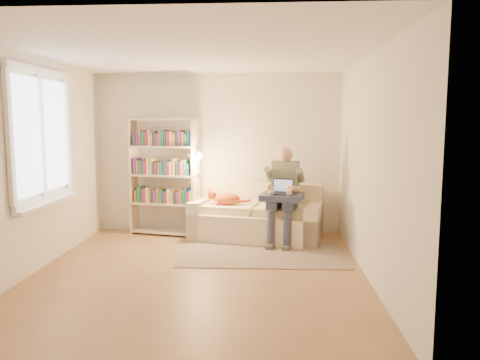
# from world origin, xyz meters

# --- Properties ---
(floor) EXTENTS (4.50, 4.50, 0.00)m
(floor) POSITION_xyz_m (0.00, 0.00, 0.00)
(floor) COLOR olive
(floor) RESTS_ON ground
(ceiling) EXTENTS (4.00, 4.50, 0.02)m
(ceiling) POSITION_xyz_m (0.00, 0.00, 2.60)
(ceiling) COLOR white
(ceiling) RESTS_ON wall_back
(wall_left) EXTENTS (0.02, 4.50, 2.60)m
(wall_left) POSITION_xyz_m (-2.00, 0.00, 1.30)
(wall_left) COLOR silver
(wall_left) RESTS_ON floor
(wall_right) EXTENTS (0.02, 4.50, 2.60)m
(wall_right) POSITION_xyz_m (2.00, 0.00, 1.30)
(wall_right) COLOR silver
(wall_right) RESTS_ON floor
(wall_back) EXTENTS (4.00, 0.02, 2.60)m
(wall_back) POSITION_xyz_m (0.00, 2.25, 1.30)
(wall_back) COLOR silver
(wall_back) RESTS_ON floor
(wall_front) EXTENTS (4.00, 0.02, 2.60)m
(wall_front) POSITION_xyz_m (0.00, -2.25, 1.30)
(wall_front) COLOR silver
(wall_front) RESTS_ON floor
(window) EXTENTS (0.12, 1.52, 1.69)m
(window) POSITION_xyz_m (-1.95, 0.20, 1.38)
(window) COLOR white
(window) RESTS_ON wall_left
(sofa) EXTENTS (2.13, 1.29, 0.84)m
(sofa) POSITION_xyz_m (0.66, 1.74, 0.31)
(sofa) COLOR beige
(sofa) RESTS_ON floor
(person) EXTENTS (0.51, 0.70, 1.44)m
(person) POSITION_xyz_m (1.07, 1.50, 0.81)
(person) COLOR slate
(person) RESTS_ON sofa
(cat) EXTENTS (0.64, 0.30, 0.23)m
(cat) POSITION_xyz_m (0.16, 1.72, 0.64)
(cat) COLOR #D35B29
(cat) RESTS_ON sofa
(blanket) EXTENTS (0.68, 0.60, 0.09)m
(blanket) POSITION_xyz_m (1.04, 1.36, 0.73)
(blanket) COLOR #2B334B
(blanket) RESTS_ON person
(laptop) EXTENTS (0.35, 0.30, 0.27)m
(laptop) POSITION_xyz_m (1.04, 1.37, 0.83)
(laptop) COLOR black
(laptop) RESTS_ON blanket
(bookshelf) EXTENTS (1.24, 0.59, 1.89)m
(bookshelf) POSITION_xyz_m (-0.83, 1.90, 1.04)
(bookshelf) COLOR beige
(bookshelf) RESTS_ON floor
(rug) EXTENTS (2.28, 1.38, 0.01)m
(rug) POSITION_xyz_m (0.76, 0.85, 0.01)
(rug) COLOR #7F6D5D
(rug) RESTS_ON floor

